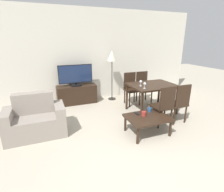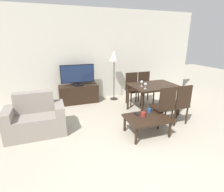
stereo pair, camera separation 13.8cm
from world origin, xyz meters
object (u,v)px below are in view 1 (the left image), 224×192
coffee_table (148,119)px  dining_table (152,88)px  wine_glass_left (145,84)px  tv_stand (77,94)px  floor_lamp (112,58)px  remote_primary (137,113)px  dining_chair_far (143,86)px  cup_colored_far (150,110)px  dining_chair_near_right (179,102)px  cup_white_near (144,114)px  armchair (36,121)px  tv (76,75)px  wine_glass_center (141,82)px  dining_chair_far_left (131,87)px  dining_chair_near (164,104)px

coffee_table → dining_table: 1.21m
wine_glass_left → tv_stand: bearing=129.1°
floor_lamp → remote_primary: bearing=-97.2°
dining_chair_far → wine_glass_left: size_ratio=6.26×
dining_chair_far → cup_colored_far: bearing=-116.4°
dining_chair_near_right → remote_primary: bearing=178.4°
dining_chair_near_right → cup_white_near: dining_chair_near_right is taller
armchair → tv: tv is taller
tv_stand → dining_chair_near_right: (1.89, -2.13, 0.23)m
wine_glass_left → wine_glass_center: size_ratio=1.00×
dining_chair_far_left → dining_chair_far: bearing=0.0°
tv → dining_table: (1.69, -1.37, -0.20)m
dining_chair_far → dining_chair_near_right: (0.00, -1.52, 0.00)m
coffee_table → cup_colored_far: cup_colored_far is taller
tv → floor_lamp: 1.19m
dining_chair_far_left → wine_glass_left: size_ratio=6.26×
dining_chair_near → dining_chair_near_right: 0.41m
tv → cup_colored_far: bearing=-61.2°
dining_table → wine_glass_center: bearing=-177.2°
coffee_table → dining_chair_near_right: bearing=10.5°
armchair → floor_lamp: (2.20, 1.47, 0.98)m
dining_table → dining_chair_near: (-0.20, -0.76, -0.14)m
dining_table → floor_lamp: 1.57m
tv → cup_colored_far: 2.43m
floor_lamp → tv_stand: bearing=176.7°
tv_stand → wine_glass_left: 2.15m
dining_chair_near_right → wine_glass_center: size_ratio=6.26×
dining_chair_near → floor_lamp: bearing=100.6°
coffee_table → wine_glass_center: size_ratio=5.74×
dining_chair_near → dining_chair_near_right: bearing=0.0°
armchair → cup_colored_far: (2.25, -0.56, 0.11)m
tv_stand → cup_colored_far: (1.15, -2.10, 0.14)m
coffee_table → dining_table: bearing=52.8°
dining_chair_near_right → wine_glass_center: bearing=126.9°
dining_chair_near → dining_table: bearing=75.1°
tv_stand → wine_glass_left: (1.31, -1.61, 0.57)m
dining_chair_far → remote_primary: bearing=-125.1°
coffee_table → remote_primary: remote_primary is taller
dining_chair_far_left → floor_lamp: 1.03m
dining_chair_far_left → coffee_table: bearing=-106.6°
dining_table → dining_chair_far: dining_chair_far is taller
cup_white_near → floor_lamp: bearing=85.4°
armchair → cup_white_near: armchair is taller
tv → cup_white_near: size_ratio=10.32×
dining_chair_far → cup_white_near: 1.90m
dining_chair_far_left → cup_white_near: bearing=-108.9°
tv → armchair: bearing=-125.7°
dining_chair_far_left → dining_table: bearing=-75.1°
remote_primary → cup_white_near: cup_white_near is taller
coffee_table → dining_table: dining_table is taller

